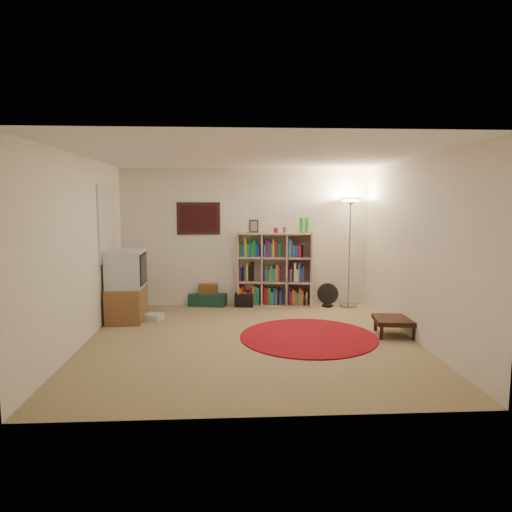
{
  "coord_description": "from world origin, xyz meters",
  "views": [
    {
      "loc": [
        -0.28,
        -6.08,
        1.89
      ],
      "look_at": [
        0.1,
        0.6,
        1.1
      ],
      "focal_mm": 32.0,
      "sensor_mm": 36.0,
      "label": 1
    }
  ],
  "objects": [
    {
      "name": "wicker_basket",
      "position": [
        -0.69,
        2.22,
        0.31
      ],
      "size": [
        0.34,
        0.26,
        0.19
      ],
      "rotation": [
        0.0,
        0.0,
        -0.08
      ],
      "color": "brown",
      "rests_on": "suitcase"
    },
    {
      "name": "floor_fan",
      "position": [
        1.48,
        1.96,
        0.22
      ],
      "size": [
        0.38,
        0.22,
        0.43
      ],
      "rotation": [
        0.0,
        0.0,
        -0.08
      ],
      "color": "black",
      "rests_on": "ground"
    },
    {
      "name": "side_table",
      "position": [
        2.05,
        0.13,
        0.21
      ],
      "size": [
        0.62,
        0.62,
        0.25
      ],
      "rotation": [
        0.0,
        0.0,
        -0.13
      ],
      "color": "black",
      "rests_on": "ground"
    },
    {
      "name": "room",
      "position": [
        -0.05,
        0.05,
        1.26
      ],
      "size": [
        4.54,
        4.54,
        2.54
      ],
      "color": "#947D57",
      "rests_on": "ground"
    },
    {
      "name": "paper_towel",
      "position": [
        0.18,
        2.19,
        0.12
      ],
      "size": [
        0.13,
        0.13,
        0.25
      ],
      "rotation": [
        0.0,
        0.0,
        -0.1
      ],
      "color": "white",
      "rests_on": "ground"
    },
    {
      "name": "suitcase",
      "position": [
        -0.69,
        2.25,
        0.11
      ],
      "size": [
        0.74,
        0.55,
        0.22
      ],
      "rotation": [
        0.0,
        0.0,
        -0.19
      ],
      "color": "#13362D",
      "rests_on": "ground"
    },
    {
      "name": "red_rug",
      "position": [
        0.81,
        0.11,
        0.01
      ],
      "size": [
        1.93,
        1.93,
        0.02
      ],
      "color": "maroon",
      "rests_on": "ground"
    },
    {
      "name": "floor_lamp",
      "position": [
        1.87,
        1.97,
        1.64
      ],
      "size": [
        0.48,
        0.48,
        1.98
      ],
      "rotation": [
        0.0,
        0.0,
        -0.3
      ],
      "color": "gray",
      "rests_on": "ground"
    },
    {
      "name": "tv_stand",
      "position": [
        -1.94,
        1.2,
        0.55
      ],
      "size": [
        0.56,
        0.78,
        1.13
      ],
      "rotation": [
        0.0,
        0.0,
        0.01
      ],
      "color": "brown",
      "rests_on": "ground"
    },
    {
      "name": "bookshelf",
      "position": [
        0.51,
        2.13,
        0.65
      ],
      "size": [
        1.38,
        0.57,
        1.61
      ],
      "rotation": [
        0.0,
        0.0,
        -0.14
      ],
      "color": "tan",
      "rests_on": "ground"
    },
    {
      "name": "duffel_bag",
      "position": [
        -0.03,
        2.11,
        0.12
      ],
      "size": [
        0.36,
        0.31,
        0.23
      ],
      "rotation": [
        0.0,
        0.0,
        -0.1
      ],
      "color": "black",
      "rests_on": "ground"
    },
    {
      "name": "dvd_box",
      "position": [
        -1.53,
        1.21,
        0.05
      ],
      "size": [
        0.35,
        0.32,
        0.1
      ],
      "rotation": [
        0.0,
        0.0,
        -0.33
      ],
      "color": "silver",
      "rests_on": "ground"
    }
  ]
}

